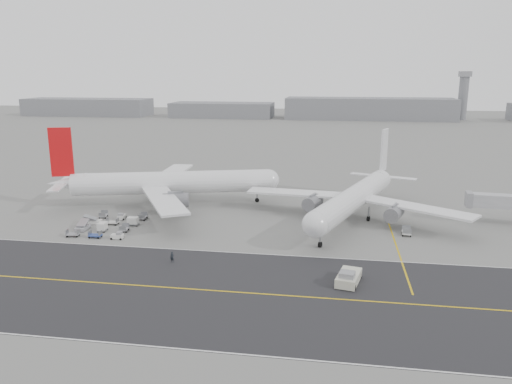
% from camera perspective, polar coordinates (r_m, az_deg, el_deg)
% --- Properties ---
extents(ground, '(700.00, 700.00, 0.00)m').
position_cam_1_polar(ground, '(90.30, -3.20, -6.39)').
color(ground, gray).
rests_on(ground, ground).
extents(taxiway, '(220.00, 59.00, 0.03)m').
position_cam_1_polar(taxiway, '(73.06, -2.29, -11.36)').
color(taxiway, '#2C2B2E').
rests_on(taxiway, ground).
extents(horizon_buildings, '(520.00, 28.00, 28.00)m').
position_cam_1_polar(horizon_buildings, '(344.49, 11.05, 8.19)').
color(horizon_buildings, gray).
rests_on(horizon_buildings, ground).
extents(control_tower, '(7.00, 7.00, 31.25)m').
position_cam_1_polar(control_tower, '(357.69, 22.60, 10.22)').
color(control_tower, gray).
rests_on(control_tower, ground).
extents(airliner_a, '(52.85, 51.72, 18.67)m').
position_cam_1_polar(airliner_a, '(119.39, -10.21, 1.06)').
color(airliner_a, white).
rests_on(airliner_a, ground).
extents(airliner_b, '(47.07, 47.93, 17.25)m').
position_cam_1_polar(airliner_b, '(107.83, 11.31, -0.55)').
color(airliner_b, white).
rests_on(airliner_b, ground).
extents(pushback_tug, '(4.19, 8.19, 2.30)m').
position_cam_1_polar(pushback_tug, '(76.65, 10.52, -9.59)').
color(pushback_tug, beige).
rests_on(pushback_tug, ground).
extents(jet_bridge, '(16.93, 4.64, 6.33)m').
position_cam_1_polar(jet_bridge, '(115.23, 26.89, -1.16)').
color(jet_bridge, gray).
rests_on(jet_bridge, ground).
extents(gse_cluster, '(18.44, 21.62, 1.82)m').
position_cam_1_polar(gse_cluster, '(105.80, -16.47, -3.93)').
color(gse_cluster, gray).
rests_on(gse_cluster, ground).
extents(stray_dolly, '(1.88, 2.84, 1.68)m').
position_cam_1_polar(stray_dolly, '(101.22, 16.80, -4.74)').
color(stray_dolly, silver).
rests_on(stray_dolly, ground).
extents(ground_crew_a, '(0.75, 0.55, 1.88)m').
position_cam_1_polar(ground_crew_a, '(84.36, -9.57, -7.35)').
color(ground_crew_a, black).
rests_on(ground_crew_a, ground).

